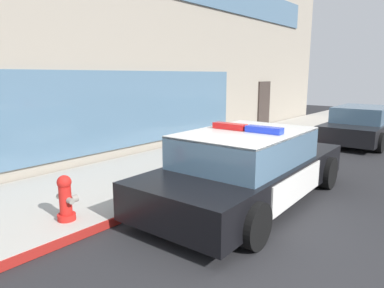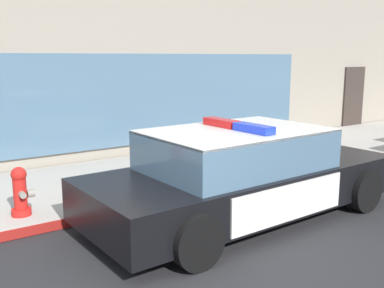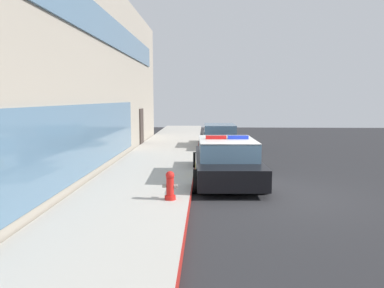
# 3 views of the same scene
# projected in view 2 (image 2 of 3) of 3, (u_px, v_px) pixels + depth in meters

# --- Properties ---
(sidewalk) EXTENTS (48.00, 3.18, 0.15)m
(sidewalk) POSITION_uv_depth(u_px,v_px,m) (60.00, 191.00, 7.92)
(sidewalk) COLOR #B2ADA3
(sidewalk) RESTS_ON ground
(curb_red_paint) EXTENTS (28.80, 0.04, 0.14)m
(curb_red_paint) POSITION_uv_depth(u_px,v_px,m) (95.00, 217.00, 6.62)
(curb_red_paint) COLOR maroon
(curb_red_paint) RESTS_ON ground
(storefront_building) EXTENTS (25.74, 10.08, 7.22)m
(storefront_building) POSITION_uv_depth(u_px,v_px,m) (74.00, 19.00, 14.16)
(storefront_building) COLOR gray
(storefront_building) RESTS_ON ground
(police_cruiser) EXTENTS (5.11, 2.30, 1.49)m
(police_cruiser) POSITION_uv_depth(u_px,v_px,m) (243.00, 174.00, 6.73)
(police_cruiser) COLOR black
(police_cruiser) RESTS_ON ground
(fire_hydrant) EXTENTS (0.34, 0.39, 0.73)m
(fire_hydrant) POSITION_uv_depth(u_px,v_px,m) (20.00, 192.00, 6.42)
(fire_hydrant) COLOR red
(fire_hydrant) RESTS_ON sidewalk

